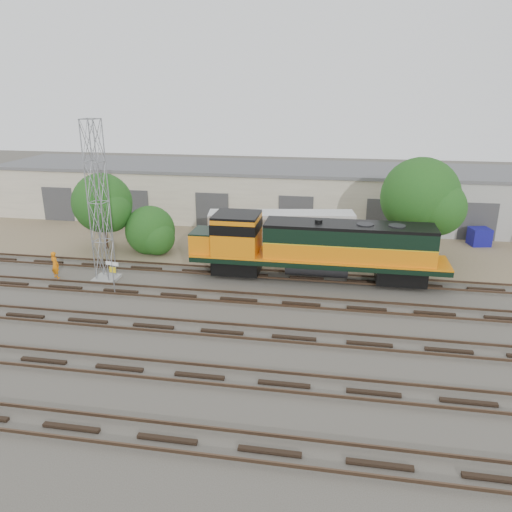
% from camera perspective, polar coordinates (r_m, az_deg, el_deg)
% --- Properties ---
extents(ground, '(140.00, 140.00, 0.00)m').
position_cam_1_polar(ground, '(30.65, -2.57, -6.21)').
color(ground, '#47423A').
rests_on(ground, ground).
extents(dirt_strip, '(80.00, 16.00, 0.02)m').
position_cam_1_polar(dirt_strip, '(44.46, 1.57, 1.89)').
color(dirt_strip, '#726047').
rests_on(dirt_strip, ground).
extents(tracks, '(80.00, 20.40, 0.28)m').
position_cam_1_polar(tracks, '(27.99, -3.90, -8.62)').
color(tracks, black).
rests_on(tracks, ground).
extents(warehouse, '(58.40, 10.40, 5.30)m').
position_cam_1_polar(warehouse, '(51.47, 2.95, 7.26)').
color(warehouse, beige).
rests_on(warehouse, ground).
extents(locomotive, '(17.73, 3.11, 4.26)m').
position_cam_1_polar(locomotive, '(34.76, 6.53, 1.08)').
color(locomotive, black).
rests_on(locomotive, tracks).
extents(signal_tower, '(1.62, 1.62, 11.00)m').
position_cam_1_polar(signal_tower, '(35.29, -17.51, 5.50)').
color(signal_tower, gray).
rests_on(signal_tower, ground).
extents(sign_post, '(0.94, 0.22, 2.33)m').
position_cam_1_polar(sign_post, '(33.49, -16.05, -1.72)').
color(sign_post, gray).
rests_on(sign_post, ground).
extents(worker, '(0.85, 0.73, 1.96)m').
position_cam_1_polar(worker, '(38.06, -21.98, -0.94)').
color(worker, orange).
rests_on(worker, ground).
extents(semi_trailer, '(11.70, 4.10, 3.53)m').
position_cam_1_polar(semi_trailer, '(39.86, 3.29, 3.17)').
color(semi_trailer, silver).
rests_on(semi_trailer, ground).
extents(dumpster_blue, '(1.88, 1.80, 1.50)m').
position_cam_1_polar(dumpster_blue, '(46.79, 24.17, 2.02)').
color(dumpster_blue, navy).
rests_on(dumpster_blue, ground).
extents(tree_west, '(5.10, 4.86, 6.36)m').
position_cam_1_polar(tree_west, '(42.63, -16.96, 5.60)').
color(tree_west, '#382619').
rests_on(tree_west, ground).
extents(tree_mid, '(4.25, 4.04, 4.04)m').
position_cam_1_polar(tree_mid, '(41.56, -11.80, 2.68)').
color(tree_mid, '#382619').
rests_on(tree_mid, ground).
extents(tree_east, '(6.23, 5.94, 8.01)m').
position_cam_1_polar(tree_east, '(39.80, 18.71, 6.14)').
color(tree_east, '#382619').
rests_on(tree_east, ground).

